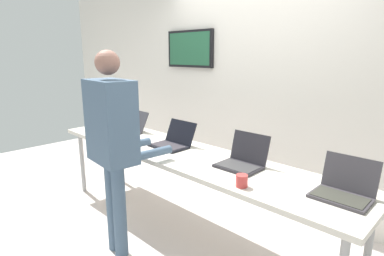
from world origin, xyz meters
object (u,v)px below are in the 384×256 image
laptop_station_0 (130,128)px  laptop_station_1 (173,141)px  equipment_box (114,112)px  laptop_station_2 (243,159)px  person (113,136)px  coffee_mug (242,181)px  workbench (183,157)px  laptop_station_3 (344,188)px

laptop_station_0 → laptop_station_1: bearing=-1.6°
equipment_box → laptop_station_0: size_ratio=1.03×
laptop_station_1 → laptop_station_2: bearing=0.8°
laptop_station_0 → person: bearing=-41.3°
laptop_station_1 → laptop_station_2: size_ratio=1.05×
laptop_station_0 → person: size_ratio=0.21×
laptop_station_2 → coffee_mug: (0.23, -0.33, -0.02)m
workbench → equipment_box: equipment_box is taller
person → coffee_mug: (1.00, 0.37, -0.20)m
laptop_station_1 → workbench: bearing=-18.6°
laptop_station_1 → coffee_mug: (1.05, -0.32, -0.01)m
equipment_box → workbench: bearing=-6.5°
equipment_box → laptop_station_0: bearing=-9.1°
laptop_station_2 → person: person is taller
coffee_mug → laptop_station_2: bearing=124.9°
laptop_station_0 → coffee_mug: (1.81, -0.34, -0.01)m
person → laptop_station_3: bearing=24.2°
laptop_station_0 → laptop_station_3: bearing=-0.4°
laptop_station_3 → coffee_mug: laptop_station_3 is taller
coffee_mug → person: bearing=-159.6°
equipment_box → laptop_station_3: 2.80m
equipment_box → laptop_station_0: (0.43, -0.07, -0.12)m
person → coffee_mug: 1.08m
laptop_station_2 → equipment_box: bearing=177.8°
laptop_station_3 → person: (-1.55, -0.70, 0.18)m
laptop_station_1 → coffee_mug: laptop_station_1 is taller
laptop_station_2 → laptop_station_1: bearing=-179.2°
laptop_station_2 → person: bearing=-137.6°
laptop_station_0 → person: 1.09m
workbench → laptop_station_0: laptop_station_0 is taller
laptop_station_3 → person: 1.71m
laptop_station_0 → person: person is taller
workbench → laptop_station_0: size_ratio=9.09×
laptop_station_1 → person: 0.72m
laptop_station_1 → laptop_station_0: bearing=178.4°
laptop_station_1 → laptop_station_2: 0.82m
workbench → laptop_station_2: (0.61, 0.08, 0.11)m
equipment_box → laptop_station_1: 1.20m
workbench → laptop_station_2: 0.63m
laptop_station_1 → laptop_station_3: bearing=0.2°
laptop_station_0 → laptop_station_3: 2.36m
laptop_station_0 → equipment_box: bearing=170.9°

